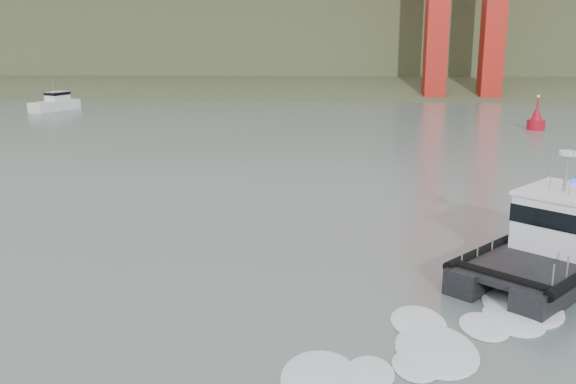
# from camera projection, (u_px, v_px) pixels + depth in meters

# --- Properties ---
(ground) EXTENTS (400.00, 400.00, 0.00)m
(ground) POSITION_uv_depth(u_px,v_px,m) (284.00, 320.00, 21.68)
(ground) COLOR slate
(ground) RESTS_ON ground
(headlands) EXTENTS (500.00, 105.36, 27.12)m
(headlands) POSITION_uv_depth(u_px,v_px,m) (312.00, 45.00, 141.69)
(headlands) COLOR #3A4728
(headlands) RESTS_ON ground
(patrol_boat) EXTENTS (10.00, 10.33, 5.12)m
(patrol_boat) POSITION_uv_depth(u_px,v_px,m) (558.00, 240.00, 25.89)
(patrol_boat) COLOR black
(patrol_boat) RESTS_ON ground
(motorboat) EXTENTS (4.78, 6.92, 3.63)m
(motorboat) POSITION_uv_depth(u_px,v_px,m) (56.00, 103.00, 80.52)
(motorboat) COLOR silver
(motorboat) RESTS_ON ground
(nav_buoy) EXTENTS (1.77, 1.77, 3.68)m
(nav_buoy) POSITION_uv_depth(u_px,v_px,m) (536.00, 120.00, 64.40)
(nav_buoy) COLOR #AE0C1C
(nav_buoy) RESTS_ON ground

